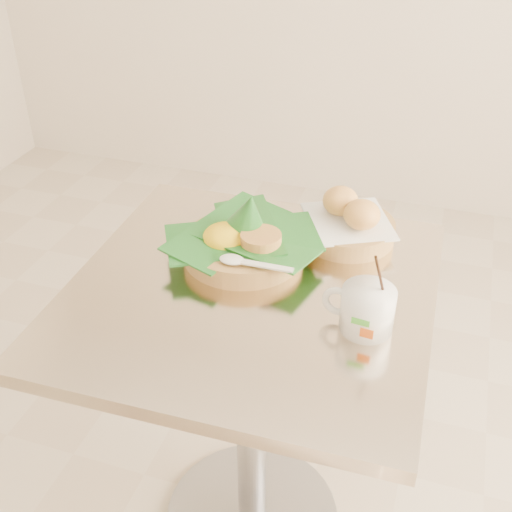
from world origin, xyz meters
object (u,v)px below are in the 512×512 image
(bread_basket, at_px, (348,223))
(coffee_mug, at_px, (366,308))
(cafe_table, at_px, (251,370))
(rice_basket, at_px, (243,239))

(bread_basket, height_order, coffee_mug, coffee_mug)
(cafe_table, relative_size, rice_basket, 2.40)
(rice_basket, height_order, coffee_mug, coffee_mug)
(rice_basket, bearing_deg, coffee_mug, -28.30)
(cafe_table, distance_m, rice_basket, 0.29)
(bread_basket, distance_m, coffee_mug, 0.30)
(cafe_table, height_order, coffee_mug, coffee_mug)
(cafe_table, bearing_deg, rice_basket, 116.89)
(cafe_table, bearing_deg, bread_basket, 58.95)
(rice_basket, relative_size, coffee_mug, 1.89)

